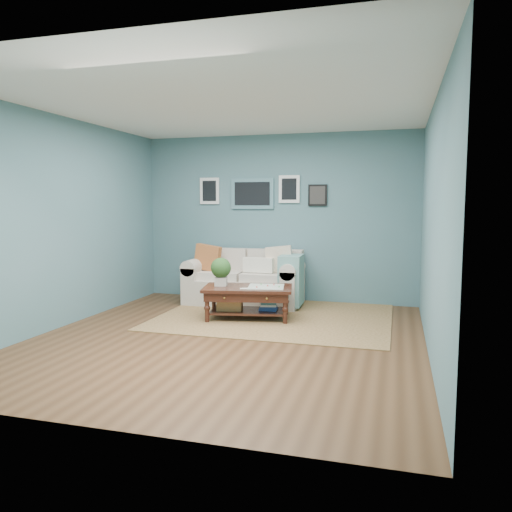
% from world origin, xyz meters
% --- Properties ---
extents(room_shell, '(5.00, 5.02, 2.70)m').
position_xyz_m(room_shell, '(-0.01, 0.06, 1.36)').
color(room_shell, brown).
rests_on(room_shell, ground).
extents(area_rug, '(3.18, 2.54, 0.01)m').
position_xyz_m(area_rug, '(0.27, 1.24, 0.01)').
color(area_rug, brown).
rests_on(area_rug, ground).
extents(loveseat, '(1.86, 0.84, 0.95)m').
position_xyz_m(loveseat, '(-0.34, 2.02, 0.39)').
color(loveseat, beige).
rests_on(loveseat, ground).
extents(coffee_table, '(1.32, 0.92, 0.84)m').
position_xyz_m(coffee_table, '(-0.12, 1.02, 0.37)').
color(coffee_table, black).
rests_on(coffee_table, ground).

